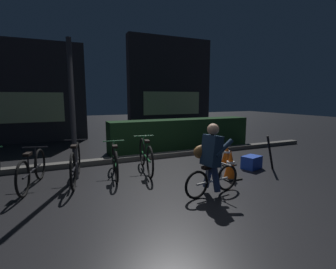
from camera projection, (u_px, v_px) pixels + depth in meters
The scene contains 15 objects.
ground_plane at pixel (171, 186), 4.76m from camera, with size 40.00×40.00×0.00m, color black.
sidewalk_curb at pixel (137, 158), 6.74m from camera, with size 12.00×0.24×0.12m, color #56544F.
hedge_row at pixel (182, 134), 8.21m from camera, with size 4.80×0.70×0.97m, color #19381C.
storefront_left at pixel (5, 92), 8.91m from camera, with size 5.48×0.54×3.74m.
storefront_right at pixel (170, 85), 12.23m from camera, with size 4.23×0.54×4.54m.
street_post at pixel (72, 111), 4.98m from camera, with size 0.10×0.10×2.82m, color #2D2D33.
parked_bike_left_mid at pixel (32, 170), 4.65m from camera, with size 0.48×1.55×0.73m.
parked_bike_center_left at pixel (76, 163), 4.99m from camera, with size 0.46×1.74×0.81m.
parked_bike_center_right at pixel (115, 160), 5.35m from camera, with size 0.46×1.56×0.73m.
parked_bike_right_mid at pixel (146, 156), 5.67m from camera, with size 0.46×1.69×0.78m.
traffic_cone_near at pixel (231, 165), 5.15m from camera, with size 0.36×0.36×0.60m.
traffic_cone_far at pixel (227, 154), 6.23m from camera, with size 0.36×0.36×0.57m.
blue_crate at pixel (252, 162), 5.91m from camera, with size 0.44×0.32×0.30m, color #193DB7.
cyclist at pixel (211, 159), 4.25m from camera, with size 1.18×0.50×1.25m.
closed_umbrella at pixel (270, 152), 5.77m from camera, with size 0.05×0.05×0.85m, color black.
Camera 1 is at (-1.91, -4.14, 1.68)m, focal length 26.59 mm.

